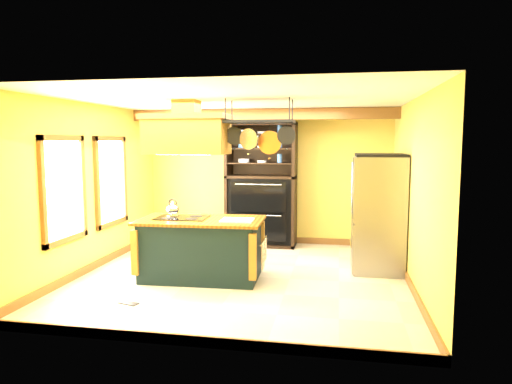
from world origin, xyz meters
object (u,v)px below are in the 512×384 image
(kitchen_island, at_px, (201,248))
(hutch, at_px, (262,199))
(range_hood, at_px, (187,132))
(pot_rack, at_px, (260,128))
(refrigerator, at_px, (378,215))

(kitchen_island, relative_size, hutch, 0.78)
(range_hood, relative_size, pot_rack, 1.20)
(kitchen_island, distance_m, refrigerator, 2.88)
(pot_rack, height_order, hutch, pot_rack)
(range_hood, relative_size, refrigerator, 0.69)
(pot_rack, relative_size, hutch, 0.44)
(hutch, bearing_deg, kitchen_island, -102.19)
(hutch, bearing_deg, pot_rack, -81.07)
(pot_rack, distance_m, refrigerator, 2.44)
(pot_rack, distance_m, hutch, 2.80)
(kitchen_island, distance_m, hutch, 2.53)
(kitchen_island, height_order, hutch, hutch)
(range_hood, distance_m, hutch, 2.84)
(refrigerator, bearing_deg, pot_rack, -152.06)
(kitchen_island, bearing_deg, hutch, 75.53)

